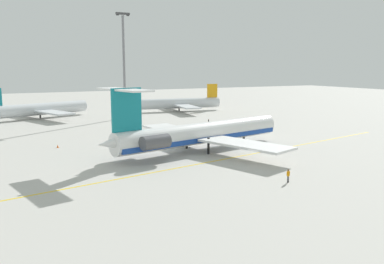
% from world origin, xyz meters
% --- Properties ---
extents(ground, '(394.40, 394.40, 0.00)m').
position_xyz_m(ground, '(0.00, 0.00, 0.00)').
color(ground, '#B7B5AD').
extents(main_jetliner, '(39.70, 35.40, 11.65)m').
position_xyz_m(main_jetliner, '(-3.19, 13.17, 3.18)').
color(main_jetliner, white).
rests_on(main_jetliner, ground).
extents(airliner_far_left, '(29.94, 30.07, 9.21)m').
position_xyz_m(airliner_far_left, '(-21.60, 74.67, 2.71)').
color(airliner_far_left, silver).
rests_on(airliner_far_left, ground).
extents(airliner_mid_left, '(29.98, 29.72, 8.96)m').
position_xyz_m(airliner_mid_left, '(20.90, 73.58, 2.64)').
color(airliner_mid_left, silver).
rests_on(airliner_mid_left, ground).
extents(ground_crew_near_nose, '(0.26, 0.42, 1.65)m').
position_xyz_m(ground_crew_near_nose, '(13.90, 39.43, 1.04)').
color(ground_crew_near_nose, black).
rests_on(ground_crew_near_nose, ground).
extents(ground_crew_near_tail, '(0.44, 0.28, 1.78)m').
position_xyz_m(ground_crew_near_tail, '(-1.91, -9.53, 1.12)').
color(ground_crew_near_tail, black).
rests_on(ground_crew_near_tail, ground).
extents(safety_cone_nose, '(0.40, 0.40, 0.55)m').
position_xyz_m(safety_cone_nose, '(15.05, 30.23, 0.28)').
color(safety_cone_nose, '#EA590F').
rests_on(safety_cone_nose, ground).
extents(safety_cone_wingtip, '(0.40, 0.40, 0.55)m').
position_xyz_m(safety_cone_wingtip, '(15.05, 34.79, 0.28)').
color(safety_cone_wingtip, '#EA590F').
rests_on(safety_cone_wingtip, ground).
extents(safety_cone_tail, '(0.40, 0.40, 0.55)m').
position_xyz_m(safety_cone_tail, '(-24.80, 27.61, 0.28)').
color(safety_cone_tail, '#EA590F').
rests_on(safety_cone_tail, ground).
extents(taxiway_centreline, '(87.30, 16.68, 0.01)m').
position_xyz_m(taxiway_centreline, '(-2.09, 5.59, 0.00)').
color(taxiway_centreline, gold).
rests_on(taxiway_centreline, ground).
extents(light_mast, '(4.00, 0.70, 29.79)m').
position_xyz_m(light_mast, '(-0.20, 63.73, 16.13)').
color(light_mast, slate).
rests_on(light_mast, ground).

